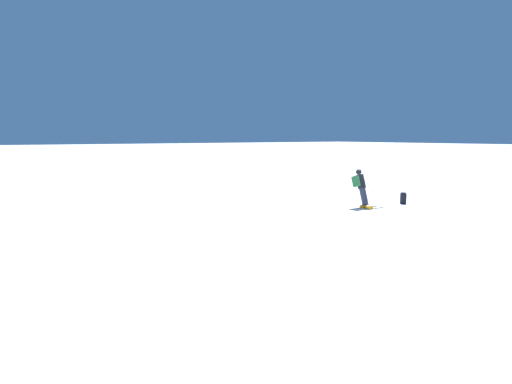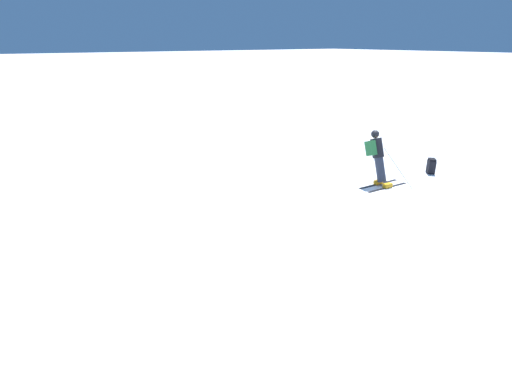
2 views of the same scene
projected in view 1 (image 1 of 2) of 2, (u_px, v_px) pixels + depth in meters
The scene contains 3 objects.
ground_plane at pixel (362, 208), 16.86m from camera, with size 300.00×300.00×0.00m, color white.
skier at pixel (361, 187), 16.81m from camera, with size 1.36×1.61×1.66m.
spare_backpack at pixel (403, 198), 17.83m from camera, with size 0.37×0.37×0.50m.
Camera 1 is at (-11.31, 12.97, 3.00)m, focal length 28.00 mm.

